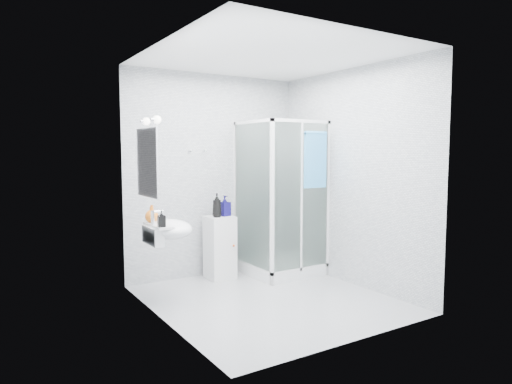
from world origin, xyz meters
TOP-DOWN VIEW (x-y plane):
  - room at (0.00, 0.00)m, footprint 2.40×2.60m
  - shower_enclosure at (0.67, 0.77)m, footprint 0.90×0.95m
  - wall_basin at (-0.99, 0.45)m, footprint 0.46×0.56m
  - mirror at (-1.19, 0.45)m, footprint 0.02×0.60m
  - vanity_lights at (-1.14, 0.45)m, footprint 0.10×0.40m
  - wall_hooks at (-0.25, 1.26)m, footprint 0.23×0.06m
  - storage_cabinet at (-0.05, 1.05)m, footprint 0.33×0.35m
  - hand_towel at (0.93, 0.36)m, footprint 0.33×0.05m
  - shampoo_bottle_a at (-0.11, 1.00)m, footprint 0.15×0.15m
  - shampoo_bottle_b at (0.02, 1.05)m, footprint 0.14×0.14m
  - soap_dispenser_orange at (-1.09, 0.62)m, footprint 0.16×0.16m
  - soap_dispenser_black at (-1.11, 0.27)m, footprint 0.09×0.09m

SIDE VIEW (x-z plane):
  - storage_cabinet at x=-0.05m, z-range 0.00..0.79m
  - shower_enclosure at x=0.67m, z-range -0.55..1.45m
  - wall_basin at x=-0.99m, z-range 0.62..0.97m
  - shampoo_bottle_b at x=0.02m, z-range 0.79..1.05m
  - shampoo_bottle_a at x=-0.11m, z-range 0.79..1.09m
  - soap_dispenser_black at x=-1.11m, z-range 0.86..1.03m
  - soap_dispenser_orange at x=-1.09m, z-range 0.86..1.04m
  - room at x=0.00m, z-range 0.00..2.60m
  - mirror at x=-1.19m, z-range 1.15..1.85m
  - hand_towel at x=0.93m, z-range 1.18..1.88m
  - wall_hooks at x=-0.25m, z-range 1.60..1.64m
  - vanity_lights at x=-1.14m, z-range 1.88..1.96m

